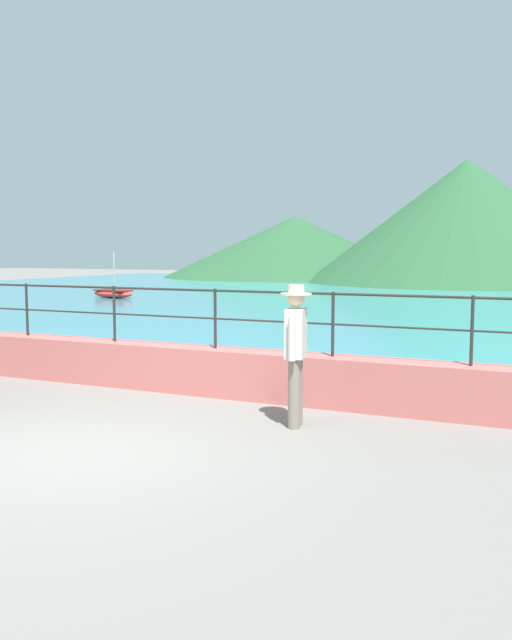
% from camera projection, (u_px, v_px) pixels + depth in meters
% --- Properties ---
extents(ground_plane, '(120.00, 120.00, 0.00)m').
position_uv_depth(ground_plane, '(76.00, 453.00, 7.04)').
color(ground_plane, slate).
extents(promenade_wall, '(20.00, 0.56, 0.70)m').
position_uv_depth(promenade_wall, '(216.00, 371.00, 9.90)').
color(promenade_wall, '#BC605B').
rests_on(promenade_wall, ground).
extents(railing, '(18.44, 0.04, 0.90)m').
position_uv_depth(railing, '(215.00, 307.00, 9.80)').
color(railing, '#282623').
rests_on(railing, promenade_wall).
extents(lake_water, '(64.00, 44.32, 0.06)m').
position_uv_depth(lake_water, '(444.00, 297.00, 30.44)').
color(lake_water, teal).
rests_on(lake_water, ground).
extents(hill_main, '(22.01, 22.01, 8.39)m').
position_uv_depth(hill_main, '(466.00, 221.00, 44.68)').
color(hill_main, '#285633').
rests_on(hill_main, ground).
extents(hill_secondary, '(22.18, 22.18, 5.06)m').
position_uv_depth(hill_secondary, '(295.00, 247.00, 54.56)').
color(hill_secondary, '#285633').
rests_on(hill_secondary, ground).
extents(person_walking, '(0.38, 0.56, 1.75)m').
position_uv_depth(person_walking, '(296.00, 348.00, 7.99)').
color(person_walking, slate).
rests_on(person_walking, ground).
extents(boat_1, '(2.43, 1.33, 2.08)m').
position_uv_depth(boat_1, '(113.00, 293.00, 29.71)').
color(boat_1, red).
rests_on(boat_1, lake_water).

